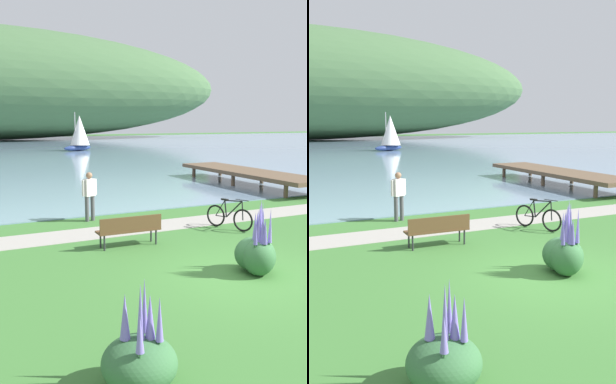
# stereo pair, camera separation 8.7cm
# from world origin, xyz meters

# --- Properties ---
(ground_plane) EXTENTS (200.00, 200.00, 0.00)m
(ground_plane) POSITION_xyz_m (0.00, 0.00, 0.00)
(ground_plane) COLOR #3D7533
(shoreline_path) EXTENTS (60.00, 1.50, 0.01)m
(shoreline_path) POSITION_xyz_m (0.00, 5.15, 0.01)
(shoreline_path) COLOR #A39E93
(shoreline_path) RESTS_ON ground
(park_bench_near_camera) EXTENTS (1.81, 0.52, 0.88)m
(park_bench_near_camera) POSITION_xyz_m (-1.45, 3.28, 0.52)
(park_bench_near_camera) COLOR brown
(park_bench_near_camera) RESTS_ON ground
(bicycle_leaning_near_bench) EXTENTS (0.66, 1.69, 1.01)m
(bicycle_leaning_near_bench) POSITION_xyz_m (2.25, 3.79, 0.40)
(bicycle_leaning_near_bench) COLOR black
(bicycle_leaning_near_bench) RESTS_ON ground
(person_at_shoreline) EXTENTS (0.58, 0.33, 1.71)m
(person_at_shoreline) POSITION_xyz_m (-1.42, 6.87, 0.98)
(person_at_shoreline) COLOR #4C4C51
(person_at_shoreline) RESTS_ON ground
(echium_bush_closest_to_camera) EXTENTS (0.88, 0.88, 1.61)m
(echium_bush_closest_to_camera) POSITION_xyz_m (0.35, 0.16, 0.43)
(echium_bush_closest_to_camera) COLOR #386B3D
(echium_bush_closest_to_camera) RESTS_ON ground
(echium_bush_beside_closest) EXTENTS (0.72, 0.72, 1.52)m
(echium_bush_beside_closest) POSITION_xyz_m (0.25, -0.16, 0.47)
(echium_bush_beside_closest) COLOR #386B3D
(echium_bush_beside_closest) RESTS_ON ground
(echium_bush_mid_cluster) EXTENTS (0.72, 0.72, 1.72)m
(echium_bush_mid_cluster) POSITION_xyz_m (0.31, -0.11, 0.50)
(echium_bush_mid_cluster) COLOR #386B3D
(echium_bush_mid_cluster) RESTS_ON ground
(echium_bush_far_cluster) EXTENTS (1.01, 1.01, 1.44)m
(echium_bush_far_cluster) POSITION_xyz_m (-3.96, -2.93, 0.39)
(echium_bush_far_cluster) COLOR #386B3D
(echium_bush_far_cluster) RESTS_ON ground
(sailboat_mid_bay) EXTENTS (3.83, 2.83, 4.34)m
(sailboat_mid_bay) POSITION_xyz_m (8.97, 42.19, 2.08)
(sailboat_mid_bay) COLOR navy
(sailboat_mid_bay) RESTS_ON bay_water
(pier_dock) EXTENTS (2.40, 10.00, 0.80)m
(pier_dock) POSITION_xyz_m (9.00, 11.52, 0.69)
(pier_dock) COLOR brown
(pier_dock) RESTS_ON ground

